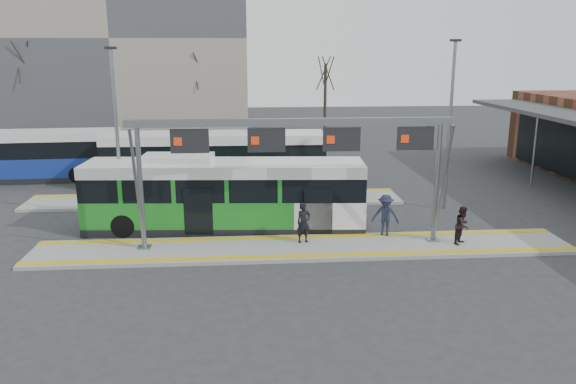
# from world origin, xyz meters

# --- Properties ---
(ground) EXTENTS (120.00, 120.00, 0.00)m
(ground) POSITION_xyz_m (0.00, 0.00, 0.00)
(ground) COLOR #2D2D30
(ground) RESTS_ON ground
(platform_main) EXTENTS (22.00, 3.00, 0.15)m
(platform_main) POSITION_xyz_m (0.00, 0.00, 0.07)
(platform_main) COLOR gray
(platform_main) RESTS_ON ground
(platform_second) EXTENTS (20.00, 3.00, 0.15)m
(platform_second) POSITION_xyz_m (-4.00, 8.00, 0.07)
(platform_second) COLOR gray
(platform_second) RESTS_ON ground
(tactile_main) EXTENTS (22.00, 2.65, 0.02)m
(tactile_main) POSITION_xyz_m (0.00, 0.00, 0.16)
(tactile_main) COLOR gold
(tactile_main) RESTS_ON platform_main
(tactile_second) EXTENTS (20.00, 0.35, 0.02)m
(tactile_second) POSITION_xyz_m (-4.00, 9.15, 0.16)
(tactile_second) COLOR gold
(tactile_second) RESTS_ON platform_second
(gantry) EXTENTS (13.00, 1.68, 5.20)m
(gantry) POSITION_xyz_m (-0.35, 0.25, 4.30)
(gantry) COLOR slate
(gantry) RESTS_ON platform_main
(apartment_block) EXTENTS (24.50, 12.50, 18.40)m
(apartment_block) POSITION_xyz_m (-14.00, 36.00, 9.21)
(apartment_block) COLOR #9E9384
(apartment_block) RESTS_ON ground
(hero_bus) EXTENTS (12.58, 3.49, 3.42)m
(hero_bus) POSITION_xyz_m (-3.32, 3.07, 1.57)
(hero_bus) COLOR black
(hero_bus) RESTS_ON ground
(bg_bus_green) EXTENTS (12.96, 2.92, 3.23)m
(bg_bus_green) POSITION_xyz_m (-4.12, 11.35, 1.60)
(bg_bus_green) COLOR black
(bg_bus_green) RESTS_ON ground
(bg_bus_blue) EXTENTS (11.96, 3.25, 3.09)m
(bg_bus_blue) POSITION_xyz_m (-16.28, 13.98, 1.53)
(bg_bus_blue) COLOR black
(bg_bus_blue) RESTS_ON ground
(passenger_a) EXTENTS (0.72, 0.59, 1.70)m
(passenger_a) POSITION_xyz_m (0.02, 0.49, 1.00)
(passenger_a) COLOR black
(passenger_a) RESTS_ON platform_main
(passenger_b) EXTENTS (0.97, 0.97, 1.58)m
(passenger_b) POSITION_xyz_m (6.55, -0.17, 0.94)
(passenger_b) COLOR black
(passenger_b) RESTS_ON platform_main
(passenger_c) EXTENTS (1.33, 1.03, 1.82)m
(passenger_c) POSITION_xyz_m (3.62, 1.10, 1.06)
(passenger_c) COLOR #1F2438
(passenger_c) RESTS_ON platform_main
(tree_left) EXTENTS (1.40, 1.40, 8.05)m
(tree_left) POSITION_xyz_m (-6.32, 30.56, 6.11)
(tree_left) COLOR #382B21
(tree_left) RESTS_ON ground
(tree_mid) EXTENTS (1.40, 1.40, 7.68)m
(tree_mid) POSITION_xyz_m (5.33, 31.59, 5.83)
(tree_mid) COLOR #382B21
(tree_mid) RESTS_ON ground
(tree_far) EXTENTS (1.40, 1.40, 9.08)m
(tree_far) POSITION_xyz_m (-21.59, 30.36, 6.89)
(tree_far) COLOR #382B21
(tree_far) RESTS_ON ground
(lamp_west) EXTENTS (0.50, 0.25, 8.10)m
(lamp_west) POSITION_xyz_m (-8.12, 4.15, 4.29)
(lamp_west) COLOR slate
(lamp_west) RESTS_ON ground
(lamp_east) EXTENTS (0.50, 0.25, 8.47)m
(lamp_east) POSITION_xyz_m (7.87, 5.60, 4.48)
(lamp_east) COLOR slate
(lamp_east) RESTS_ON ground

